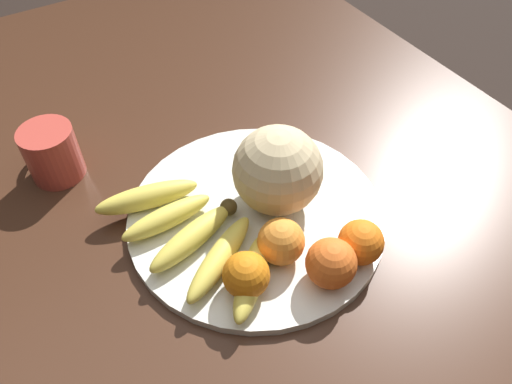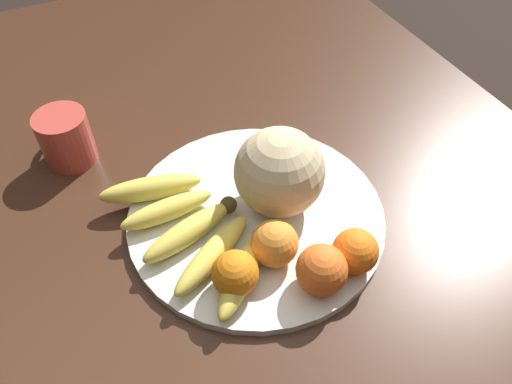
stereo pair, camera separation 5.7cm
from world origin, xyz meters
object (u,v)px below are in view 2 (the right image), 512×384
Objects in this scene: melon at (279,172)px; orange_back_left at (321,270)px; orange_mid_center at (275,243)px; kitchen_table at (256,218)px; orange_front_right at (355,251)px; produce_tag at (279,226)px; ceramic_mug at (66,137)px; orange_front_left at (235,274)px; banana_bunch at (188,228)px; fruit_bowl at (256,215)px.

orange_back_left is at bearing 173.68° from melon.
orange_mid_center is 0.08m from orange_back_left.
orange_front_right is (-0.21, -0.06, 0.12)m from kitchen_table.
produce_tag is (0.12, 0.00, -0.04)m from orange_back_left.
orange_front_left is at bearing -157.82° from ceramic_mug.
kitchen_table is at bearing -129.09° from ceramic_mug.
banana_bunch is 4.73× the size of orange_front_left.
melon is at bearing -133.48° from ceramic_mug.
banana_bunch is 0.30m from ceramic_mug.
orange_front_right reaches higher than produce_tag.
produce_tag is (-0.04, -0.02, 0.01)m from fruit_bowl.
banana_bunch is 0.14m from produce_tag.
orange_mid_center is 0.07m from produce_tag.
orange_front_left is 0.99× the size of orange_front_right.
orange_back_left is at bearing -171.53° from fruit_bowl.
orange_front_right reaches higher than fruit_bowl.
melon reaches higher than banana_bunch.
melon reaches higher than produce_tag.
orange_mid_center is (-0.09, 0.01, 0.04)m from fruit_bowl.
kitchen_table is 0.10m from fruit_bowl.
melon is 2.12× the size of orange_front_left.
ceramic_mug is (0.28, 0.13, 0.01)m from banana_bunch.
kitchen_table is at bearing -0.46° from orange_back_left.
produce_tag is (0.11, 0.07, -0.03)m from orange_front_right.
ceramic_mug reaches higher than fruit_bowl.
produce_tag is at bearing 177.52° from kitchen_table.
orange_front_left is 0.95× the size of orange_mid_center.
ceramic_mug is (0.32, 0.27, 0.03)m from produce_tag.
produce_tag is (-0.05, 0.02, -0.07)m from melon.
orange_front_right is at bearing -164.24° from melon.
orange_mid_center is at bearing 171.93° from fruit_bowl.
orange_mid_center is 0.94× the size of produce_tag.
orange_front_right is at bearing -142.35° from ceramic_mug.
orange_back_left reaches higher than orange_front_right.
orange_back_left is 0.57× the size of ceramic_mug.
banana_bunch is 2.47× the size of ceramic_mug.
ceramic_mug reaches higher than kitchen_table.
fruit_bowl is 6.19× the size of orange_front_left.
fruit_bowl is at bearing 95.93° from melon.
banana_bunch reaches higher than kitchen_table.
fruit_bowl is 1.31× the size of banana_bunch.
orange_front_left is 0.52× the size of ceramic_mug.
fruit_bowl is 0.10m from orange_mid_center.
orange_front_left is 0.12m from orange_back_left.
banana_bunch is 0.12m from orange_front_left.
melon reaches higher than fruit_bowl.
orange_mid_center is (0.02, -0.07, 0.00)m from orange_front_left.
ceramic_mug is at bearing 41.50° from fruit_bowl.
orange_mid_center is (-0.09, -0.10, 0.02)m from banana_bunch.
produce_tag is 0.42m from ceramic_mug.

